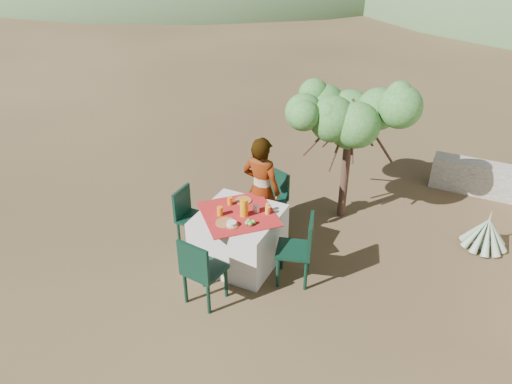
% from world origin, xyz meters
% --- Properties ---
extents(ground, '(160.00, 160.00, 0.00)m').
position_xyz_m(ground, '(0.00, 0.00, 0.00)').
color(ground, '#352318').
rests_on(ground, ground).
extents(table, '(1.30, 1.30, 0.76)m').
position_xyz_m(table, '(0.29, -0.01, 0.38)').
color(table, beige).
rests_on(table, ground).
extents(chair_far, '(0.50, 0.50, 0.84)m').
position_xyz_m(chair_far, '(0.32, 1.08, 0.47)').
color(chair_far, black).
rests_on(chair_far, ground).
extents(chair_near, '(0.48, 0.48, 0.95)m').
position_xyz_m(chair_near, '(0.28, -0.97, 0.53)').
color(chair_near, black).
rests_on(chair_near, ground).
extents(chair_left, '(0.40, 0.40, 0.86)m').
position_xyz_m(chair_left, '(-0.54, 0.05, 0.48)').
color(chair_left, black).
rests_on(chair_left, ground).
extents(chair_right, '(0.54, 0.54, 0.95)m').
position_xyz_m(chair_right, '(1.18, -0.04, 0.53)').
color(chair_right, black).
rests_on(chair_right, ground).
extents(person, '(0.61, 0.43, 1.60)m').
position_xyz_m(person, '(0.32, 0.62, 0.80)').
color(person, '#8C6651').
rests_on(person, ground).
extents(shrub_tree, '(1.66, 1.63, 1.96)m').
position_xyz_m(shrub_tree, '(1.26, 1.78, 1.55)').
color(shrub_tree, '#442C22').
rests_on(shrub_tree, ground).
extents(agave, '(0.65, 0.65, 0.69)m').
position_xyz_m(agave, '(3.30, 1.78, 0.23)').
color(agave, gray).
rests_on(agave, ground).
extents(plate_far, '(0.23, 0.23, 0.01)m').
position_xyz_m(plate_far, '(0.20, 0.30, 0.77)').
color(plate_far, brown).
rests_on(plate_far, table).
extents(plate_near, '(0.25, 0.25, 0.01)m').
position_xyz_m(plate_near, '(0.24, -0.28, 0.77)').
color(plate_near, brown).
rests_on(plate_near, table).
extents(glass_far, '(0.07, 0.07, 0.11)m').
position_xyz_m(glass_far, '(0.08, 0.13, 0.82)').
color(glass_far, orange).
rests_on(glass_far, table).
extents(glass_near, '(0.08, 0.08, 0.12)m').
position_xyz_m(glass_near, '(0.09, -0.15, 0.82)').
color(glass_near, orange).
rests_on(glass_near, table).
extents(juice_pitcher, '(0.11, 0.11, 0.24)m').
position_xyz_m(juice_pitcher, '(0.38, -0.02, 0.88)').
color(juice_pitcher, orange).
rests_on(juice_pitcher, table).
extents(bowl_plate, '(0.18, 0.18, 0.01)m').
position_xyz_m(bowl_plate, '(0.34, -0.30, 0.77)').
color(bowl_plate, brown).
rests_on(bowl_plate, table).
extents(white_bowl, '(0.13, 0.13, 0.05)m').
position_xyz_m(white_bowl, '(0.34, -0.30, 0.80)').
color(white_bowl, silver).
rests_on(white_bowl, bowl_plate).
extents(jar_left, '(0.07, 0.07, 0.10)m').
position_xyz_m(jar_left, '(0.63, 0.15, 0.81)').
color(jar_left, orange).
rests_on(jar_left, table).
extents(jar_right, '(0.06, 0.06, 0.10)m').
position_xyz_m(jar_right, '(0.60, 0.23, 0.81)').
color(jar_right, orange).
rests_on(jar_right, table).
extents(napkin_holder, '(0.08, 0.06, 0.10)m').
position_xyz_m(napkin_holder, '(0.48, 0.13, 0.81)').
color(napkin_holder, silver).
rests_on(napkin_holder, table).
extents(fruit_cluster, '(0.12, 0.12, 0.06)m').
position_xyz_m(fruit_cluster, '(0.54, -0.17, 0.79)').
color(fruit_cluster, '#5F9C38').
rests_on(fruit_cluster, table).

